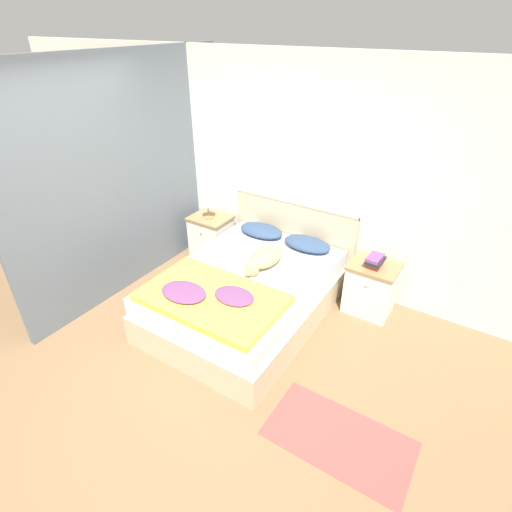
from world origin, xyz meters
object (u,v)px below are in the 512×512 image
nightstand_left (211,237)px  nightstand_right (371,288)px  dog (264,258)px  table_lamp (208,202)px  bed (246,295)px  book_stack (375,261)px  pillow_left (261,230)px  pillow_right (307,244)px

nightstand_left → nightstand_right: size_ratio=1.00×
dog → table_lamp: 1.29m
dog → nightstand_left: bearing=154.2°
bed → book_stack: size_ratio=8.68×
book_stack → table_lamp: 2.17m
pillow_left → table_lamp: bearing=-178.0°
bed → table_lamp: table_lamp is taller
dog → nightstand_right: bearing=29.2°
bed → book_stack: 1.38m
dog → book_stack: 1.14m
nightstand_left → nightstand_right: same height
bed → nightstand_left: bearing=143.6°
nightstand_left → pillow_right: pillow_right is taller
bed → table_lamp: size_ratio=6.79×
pillow_left → pillow_right: size_ratio=1.00×
book_stack → pillow_left: bearing=178.9°
pillow_right → table_lamp: (-1.39, -0.03, 0.20)m
nightstand_left → nightstand_right: 2.17m
nightstand_left → book_stack: (2.17, -0.03, 0.35)m
pillow_left → table_lamp: (-0.78, -0.03, 0.20)m
bed → pillow_right: bearing=69.1°
nightstand_left → pillow_right: size_ratio=1.04×
nightstand_left → book_stack: size_ratio=2.50×
pillow_left → table_lamp: size_ratio=1.87×
book_stack → table_lamp: table_lamp is taller
pillow_right → book_stack: book_stack is taller
book_stack → bed: bearing=-144.5°
bed → table_lamp: (-1.08, 0.77, 0.53)m
dog → pillow_left: bearing=124.3°
nightstand_left → pillow_left: (0.78, -0.00, 0.31)m
nightstand_right → dog: size_ratio=0.83×
table_lamp → dog: bearing=-24.7°
book_stack → dog: bearing=-152.0°
dog → table_lamp: table_lamp is taller
bed → nightstand_left: 1.35m
bed → pillow_right: (0.31, 0.80, 0.33)m
table_lamp → nightstand_right: bearing=0.7°
nightstand_right → pillow_right: (-0.78, -0.00, 0.31)m
bed → pillow_left: bearing=110.9°
table_lamp → pillow_left: bearing=2.0°
pillow_right → book_stack: bearing=-2.0°
nightstand_right → book_stack: 0.35m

